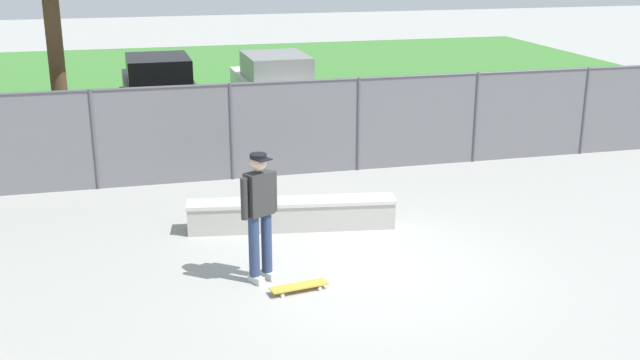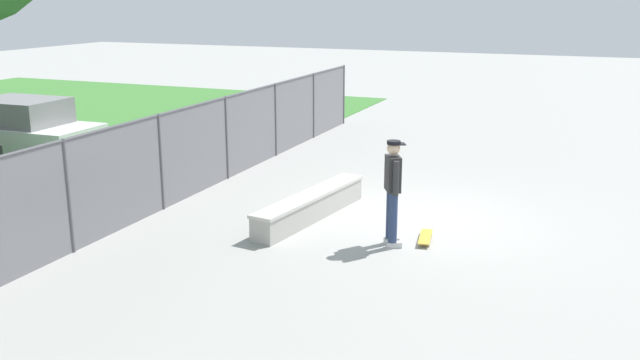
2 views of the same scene
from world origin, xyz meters
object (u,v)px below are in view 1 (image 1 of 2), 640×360
at_px(concrete_ledge, 292,214).
at_px(car_white, 275,84).
at_px(skateboard, 299,286).
at_px(car_black, 159,87).
at_px(skateboarder, 260,211).

distance_m(concrete_ledge, car_white, 8.76).
relative_size(concrete_ledge, skateboard, 4.21).
height_order(car_black, car_white, same).
height_order(concrete_ledge, skateboard, concrete_ledge).
relative_size(car_black, car_white, 1.00).
bearing_deg(skateboarder, car_black, 94.41).
distance_m(concrete_ledge, skateboarder, 2.18).
xyz_separation_m(concrete_ledge, car_white, (1.40, 8.63, 0.59)).
bearing_deg(car_black, skateboarder, -85.59).
xyz_separation_m(concrete_ledge, car_black, (-1.68, 8.99, 0.59)).
xyz_separation_m(car_black, car_white, (3.08, -0.36, 0.00)).
bearing_deg(concrete_ledge, skateboard, -99.79).
distance_m(concrete_ledge, skateboard, 2.39).
distance_m(skateboarder, skateboard, 1.16).
bearing_deg(concrete_ledge, car_white, 80.76).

